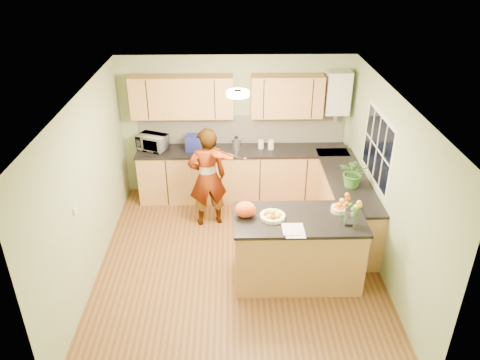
{
  "coord_description": "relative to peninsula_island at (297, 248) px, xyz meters",
  "views": [
    {
      "loc": [
        -0.1,
        -5.45,
        4.27
      ],
      "look_at": [
        0.03,
        0.5,
        1.11
      ],
      "focal_mm": 35.0,
      "sensor_mm": 36.0,
      "label": 1
    }
  ],
  "objects": [
    {
      "name": "right_counter",
      "position": [
        0.91,
        1.18,
        -0.02
      ],
      "size": [
        0.62,
        2.24,
        0.94
      ],
      "color": "#B58A48",
      "rests_on": "floor"
    },
    {
      "name": "wall_right",
      "position": [
        1.21,
        0.33,
        0.76
      ],
      "size": [
        0.02,
        4.5,
        2.5
      ],
      "primitive_type": "cube",
      "color": "#90A475",
      "rests_on": "floor"
    },
    {
      "name": "peninsula_island",
      "position": [
        0.0,
        0.0,
        0.0
      ],
      "size": [
        1.72,
        0.88,
        0.98
      ],
      "color": "#B58A48",
      "rests_on": "floor"
    },
    {
      "name": "potted_plant",
      "position": [
        0.91,
        0.9,
        0.68
      ],
      "size": [
        0.53,
        0.51,
        0.46
      ],
      "primitive_type": "imported",
      "rotation": [
        0.0,
        0.0,
        -0.44
      ],
      "color": "#3A7527",
      "rests_on": "right_counter"
    },
    {
      "name": "floor",
      "position": [
        -0.79,
        0.33,
        -0.49
      ],
      "size": [
        4.5,
        4.5,
        0.0
      ],
      "primitive_type": "plane",
      "color": "#573719",
      "rests_on": "ground"
    },
    {
      "name": "wall_left",
      "position": [
        -2.79,
        0.33,
        0.76
      ],
      "size": [
        0.02,
        4.5,
        2.5
      ],
      "primitive_type": "cube",
      "color": "#90A475",
      "rests_on": "floor"
    },
    {
      "name": "orange_bag",
      "position": [
        -0.7,
        0.05,
        0.59
      ],
      "size": [
        0.35,
        0.32,
        0.21
      ],
      "primitive_type": "ellipsoid",
      "rotation": [
        0.0,
        0.0,
        0.41
      ],
      "color": "#F34D14",
      "rests_on": "peninsula_island"
    },
    {
      "name": "ceiling_lamp",
      "position": [
        -0.79,
        0.63,
        1.97
      ],
      "size": [
        0.3,
        0.3,
        0.07
      ],
      "color": "#FFEABF",
      "rests_on": "ceiling"
    },
    {
      "name": "papers",
      "position": [
        -0.1,
        -0.3,
        0.5
      ],
      "size": [
        0.25,
        0.34,
        0.01
      ],
      "primitive_type": "cube",
      "color": "silver",
      "rests_on": "peninsula_island"
    },
    {
      "name": "kettle",
      "position": [
        -0.79,
        2.29,
        0.56
      ],
      "size": [
        0.15,
        0.15,
        0.29
      ],
      "rotation": [
        0.0,
        0.0,
        -0.08
      ],
      "color": "silver",
      "rests_on": "back_counter"
    },
    {
      "name": "back_counter",
      "position": [
        -0.69,
        2.28,
        -0.02
      ],
      "size": [
        3.64,
        0.62,
        0.94
      ],
      "color": "#B58A48",
      "rests_on": "floor"
    },
    {
      "name": "upper_cabinets",
      "position": [
        -0.96,
        2.41,
        1.36
      ],
      "size": [
        3.2,
        0.34,
        0.7
      ],
      "color": "#B58A48",
      "rests_on": "wall_back"
    },
    {
      "name": "orange_bowl",
      "position": [
        0.55,
        0.15,
        0.54
      ],
      "size": [
        0.22,
        0.22,
        0.13
      ],
      "color": "#F3E3C2",
      "rests_on": "peninsula_island"
    },
    {
      "name": "violinist",
      "position": [
        -1.26,
        1.43,
        0.34
      ],
      "size": [
        0.68,
        0.53,
        1.67
      ],
      "primitive_type": "imported",
      "rotation": [
        0.0,
        0.0,
        3.37
      ],
      "color": "tan",
      "rests_on": "floor"
    },
    {
      "name": "jar_white",
      "position": [
        -0.19,
        2.28,
        0.53
      ],
      "size": [
        0.12,
        0.12,
        0.16
      ],
      "primitive_type": "cylinder",
      "rotation": [
        0.0,
        0.0,
        0.16
      ],
      "color": "silver",
      "rests_on": "back_counter"
    },
    {
      "name": "wall_front",
      "position": [
        -0.79,
        -1.92,
        0.76
      ],
      "size": [
        4.0,
        0.02,
        2.5
      ],
      "primitive_type": "cube",
      "color": "#90A475",
      "rests_on": "floor"
    },
    {
      "name": "violin",
      "position": [
        -1.06,
        1.21,
        0.84
      ],
      "size": [
        0.68,
        0.59,
        0.17
      ],
      "primitive_type": null,
      "rotation": [
        0.17,
        0.0,
        -0.61
      ],
      "color": "#540F05",
      "rests_on": "violinist"
    },
    {
      "name": "jar_cream",
      "position": [
        -0.36,
        2.32,
        0.52
      ],
      "size": [
        0.12,
        0.12,
        0.15
      ],
      "primitive_type": "cylinder",
      "rotation": [
        0.0,
        0.0,
        -0.19
      ],
      "color": "#F3E3C2",
      "rests_on": "back_counter"
    },
    {
      "name": "microwave",
      "position": [
        -2.23,
        2.31,
        0.58
      ],
      "size": [
        0.58,
        0.49,
        0.27
      ],
      "primitive_type": "imported",
      "rotation": [
        0.0,
        0.0,
        -0.41
      ],
      "color": "silver",
      "rests_on": "back_counter"
    },
    {
      "name": "light_switch",
      "position": [
        -2.77,
        -0.27,
        0.81
      ],
      "size": [
        0.02,
        0.09,
        0.09
      ],
      "primitive_type": "cube",
      "color": "silver",
      "rests_on": "wall_left"
    },
    {
      "name": "fruit_dish",
      "position": [
        -0.35,
        0.0,
        0.54
      ],
      "size": [
        0.33,
        0.33,
        0.11
      ],
      "color": "#F3E3C2",
      "rests_on": "peninsula_island"
    },
    {
      "name": "boiler",
      "position": [
        0.91,
        2.42,
        1.4
      ],
      "size": [
        0.4,
        0.3,
        0.86
      ],
      "color": "silver",
      "rests_on": "wall_back"
    },
    {
      "name": "blue_box",
      "position": [
        -1.48,
        2.27,
        0.58
      ],
      "size": [
        0.35,
        0.27,
        0.27
      ],
      "primitive_type": "cube",
      "rotation": [
        0.0,
        0.0,
        -0.07
      ],
      "color": "navy",
      "rests_on": "back_counter"
    },
    {
      "name": "splashback",
      "position": [
        -0.69,
        2.56,
        0.71
      ],
      "size": [
        3.6,
        0.02,
        0.52
      ],
      "primitive_type": "cube",
      "color": "beige",
      "rests_on": "back_counter"
    },
    {
      "name": "flower_vase",
      "position": [
        0.6,
        -0.18,
        0.82
      ],
      "size": [
        0.27,
        0.27,
        0.49
      ],
      "rotation": [
        0.0,
        0.0,
        -0.02
      ],
      "color": "silver",
      "rests_on": "peninsula_island"
    },
    {
      "name": "window_right",
      "position": [
        1.21,
        0.93,
        1.06
      ],
      "size": [
        0.01,
        1.3,
        1.05
      ],
      "color": "silver",
      "rests_on": "wall_right"
    },
    {
      "name": "ceiling",
      "position": [
        -0.79,
        0.33,
        2.01
      ],
      "size": [
        4.0,
        4.5,
        0.02
      ],
      "primitive_type": "cube",
      "color": "silver",
      "rests_on": "wall_back"
    },
    {
      "name": "wall_back",
      "position": [
        -0.79,
        2.58,
        0.76
      ],
      "size": [
        4.0,
        0.02,
        2.5
      ],
      "primitive_type": "cube",
      "color": "#90A475",
      "rests_on": "floor"
    }
  ]
}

